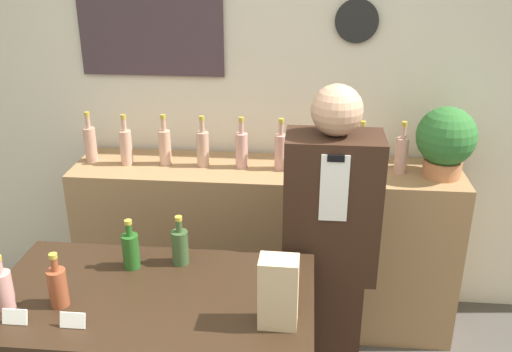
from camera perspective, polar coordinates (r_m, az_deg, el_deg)
back_wall at (r=3.40m, az=-0.21°, el=8.16°), size 5.20×0.09×2.70m
back_shelf at (r=3.44m, az=0.96°, el=-6.99°), size 2.20×0.47×1.01m
shopkeeper at (r=2.69m, az=7.24°, el=-8.46°), size 0.42×0.26×1.67m
potted_plant at (r=3.20m, az=18.46°, el=3.46°), size 0.32×0.32×0.39m
paper_bag at (r=2.00m, az=2.25°, el=-11.51°), size 0.14×0.10×0.26m
price_card_left at (r=2.23m, az=-22.98°, el=-12.84°), size 0.09×0.02×0.06m
price_card_right at (r=2.14m, az=-17.87°, el=-13.57°), size 0.09×0.02×0.06m
counter_bottle_0 at (r=2.30m, az=-23.95°, el=-10.25°), size 0.07×0.07×0.22m
counter_bottle_1 at (r=2.24m, az=-19.21°, el=-10.34°), size 0.07×0.07×0.22m
counter_bottle_2 at (r=2.39m, az=-12.42°, el=-7.22°), size 0.07×0.07×0.22m
counter_bottle_3 at (r=2.39m, az=-7.60°, el=-6.93°), size 0.07×0.07×0.22m
shelf_bottle_0 at (r=3.42m, az=-16.24°, el=3.20°), size 0.07×0.07×0.29m
shelf_bottle_1 at (r=3.32m, az=-12.88°, el=2.96°), size 0.07×0.07×0.29m
shelf_bottle_2 at (r=3.28m, az=-9.10°, el=3.00°), size 0.07×0.07×0.29m
shelf_bottle_3 at (r=3.22m, az=-5.34°, el=2.86°), size 0.07×0.07×0.29m
shelf_bottle_4 at (r=3.19m, az=-1.45°, el=2.73°), size 0.07×0.07×0.29m
shelf_bottle_5 at (r=3.17m, az=2.49°, el=2.57°), size 0.07×0.07×0.29m
shelf_bottle_6 at (r=3.16m, az=6.47°, el=2.36°), size 0.07×0.07×0.29m
shelf_bottle_7 at (r=3.17m, az=10.44°, el=2.23°), size 0.07×0.07×0.29m
shelf_bottle_8 at (r=3.21m, az=14.33°, el=2.15°), size 0.07×0.07×0.29m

